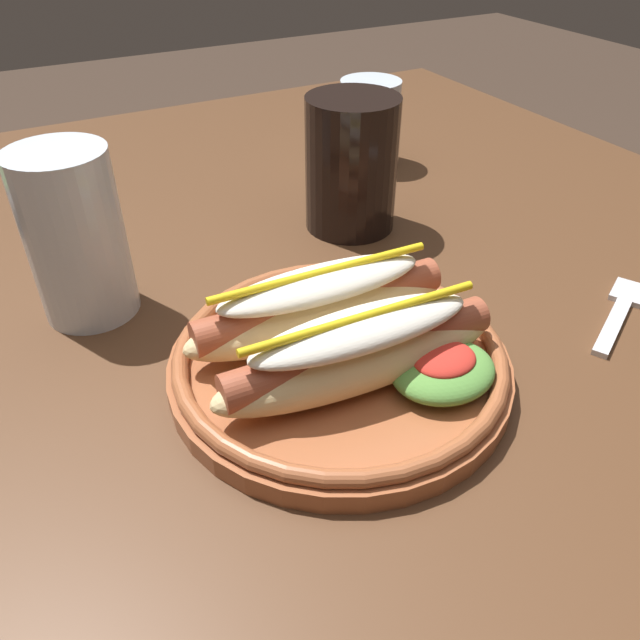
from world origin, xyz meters
The scene contains 7 objects.
ground_plane centered at (0.00, 0.00, 0.00)m, with size 8.00×8.00×0.00m, color #3D2D23.
dining_table centered at (0.00, 0.00, 0.64)m, with size 1.14×0.94×0.74m.
hot_dog_plate centered at (0.01, -0.20, 0.77)m, with size 0.25×0.25×0.08m.
fork centered at (0.26, -0.24, 0.74)m, with size 0.11×0.07×0.00m.
soda_cup centered at (0.14, 0.00, 0.81)m, with size 0.09×0.09×0.13m, color black.
water_cup centered at (0.24, 0.14, 0.79)m, with size 0.07×0.07×0.10m, color silver.
extra_cup centered at (-0.13, -0.03, 0.81)m, with size 0.08×0.08×0.14m, color silver.
Camera 1 is at (-0.16, -0.50, 1.05)m, focal length 34.67 mm.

